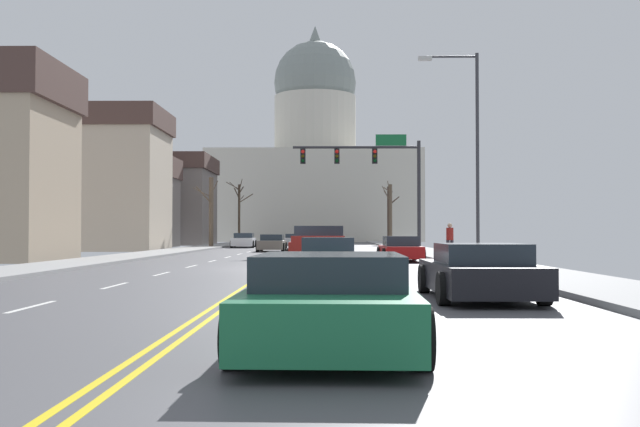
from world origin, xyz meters
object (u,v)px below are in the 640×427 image
at_px(sedan_near_04, 479,273).
at_px(sedan_oncoming_02, 294,240).
at_px(street_lamp_right, 470,139).
at_px(sedan_near_05, 330,302).
at_px(sedan_near_01, 400,249).
at_px(sedan_near_00, 326,246).
at_px(bicycle_parked, 503,258).
at_px(sedan_oncoming_01, 244,241).
at_px(sedan_near_03, 328,259).
at_px(sedan_oncoming_00, 272,243).
at_px(signal_gantry, 374,167).
at_px(pedestrian_00, 450,239).
at_px(pickup_truck_near_02, 319,249).

bearing_deg(sedan_near_04, sedan_oncoming_02, 96.51).
relative_size(street_lamp_right, sedan_near_05, 1.94).
bearing_deg(sedan_oncoming_02, sedan_near_01, -79.99).
distance_m(sedan_near_00, bicycle_parked, 16.47).
height_order(sedan_near_01, bicycle_parked, sedan_near_01).
relative_size(sedan_near_00, sedan_near_04, 1.00).
relative_size(sedan_near_04, sedan_oncoming_01, 0.99).
distance_m(sedan_near_00, sedan_near_03, 18.78).
xyz_separation_m(street_lamp_right, sedan_oncoming_00, (-9.87, 20.97, -4.69)).
xyz_separation_m(signal_gantry, sedan_oncoming_00, (-6.84, 6.37, -4.83)).
relative_size(signal_gantry, sedan_oncoming_01, 1.70).
xyz_separation_m(sedan_near_01, sedan_near_05, (-3.37, -25.54, -0.00)).
bearing_deg(sedan_near_03, pedestrian_00, 65.53).
distance_m(sedan_near_01, sedan_oncoming_01, 30.85).
height_order(sedan_near_00, pickup_truck_near_02, pickup_truck_near_02).
distance_m(street_lamp_right, sedan_near_04, 15.86).
bearing_deg(street_lamp_right, sedan_near_03, -125.59).
relative_size(sedan_oncoming_00, bicycle_parked, 2.41).
distance_m(signal_gantry, sedan_near_01, 11.41).
xyz_separation_m(sedan_near_04, sedan_oncoming_01, (-10.57, 48.06, 0.06)).
xyz_separation_m(pickup_truck_near_02, sedan_near_03, (0.35, -5.97, -0.16)).
bearing_deg(sedan_near_03, sedan_near_00, 90.40).
distance_m(sedan_oncoming_01, bicycle_parked, 40.22).
bearing_deg(sedan_oncoming_00, pedestrian_00, -59.25).
height_order(sedan_oncoming_01, sedan_oncoming_02, sedan_oncoming_01).
height_order(signal_gantry, sedan_oncoming_01, signal_gantry).
height_order(signal_gantry, bicycle_parked, signal_gantry).
xyz_separation_m(sedan_oncoming_01, pedestrian_00, (13.23, -28.65, 0.46)).
height_order(sedan_near_05, sedan_oncoming_00, sedan_oncoming_00).
height_order(sedan_near_04, sedan_oncoming_00, sedan_oncoming_00).
relative_size(sedan_near_00, sedan_oncoming_00, 1.08).
relative_size(signal_gantry, sedan_near_05, 1.77).
height_order(sedan_near_00, pedestrian_00, pedestrian_00).
bearing_deg(sedan_oncoming_00, sedan_near_00, -69.78).
height_order(sedan_near_05, pedestrian_00, pedestrian_00).
height_order(signal_gantry, sedan_near_00, signal_gantry).
xyz_separation_m(sedan_near_01, pickup_truck_near_02, (-3.77, -6.57, 0.18)).
bearing_deg(sedan_near_05, sedan_near_00, 90.33).
relative_size(street_lamp_right, sedan_near_00, 1.89).
bearing_deg(bicycle_parked, street_lamp_right, 92.49).
distance_m(signal_gantry, street_lamp_right, 14.92).
height_order(sedan_near_03, pedestrian_00, pedestrian_00).
height_order(sedan_near_05, bicycle_parked, sedan_near_05).
bearing_deg(pickup_truck_near_02, bicycle_parked, -20.64).
xyz_separation_m(pickup_truck_near_02, sedan_oncoming_01, (-7.07, 35.45, -0.13)).
height_order(sedan_near_00, bicycle_parked, sedan_near_00).
relative_size(sedan_near_00, pickup_truck_near_02, 0.87).
bearing_deg(sedan_near_03, pickup_truck_near_02, 93.35).
bearing_deg(bicycle_parked, sedan_oncoming_01, 109.65).
bearing_deg(sedan_near_01, sedan_oncoming_01, 110.58).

